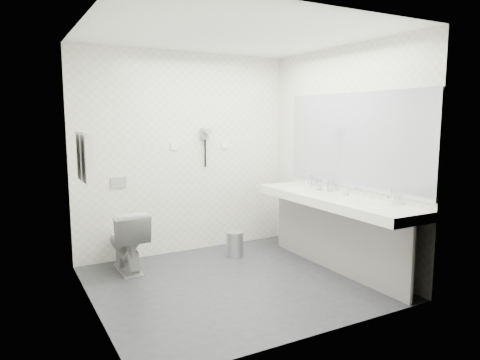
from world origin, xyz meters
TOP-DOWN VIEW (x-y plane):
  - floor at (0.00, 0.00)m, footprint 2.80×2.80m
  - ceiling at (0.00, 0.00)m, footprint 2.80×2.80m
  - wall_back at (0.00, 1.30)m, footprint 2.80×0.00m
  - wall_front at (0.00, -1.30)m, footprint 2.80×0.00m
  - wall_left at (-1.40, 0.00)m, footprint 0.00×2.60m
  - wall_right at (1.40, 0.00)m, footprint 0.00×2.60m
  - vanity_counter at (1.12, -0.20)m, footprint 0.55×2.20m
  - vanity_panel at (1.15, -0.20)m, footprint 0.03×2.15m
  - vanity_post_near at (1.18, -1.24)m, footprint 0.06×0.06m
  - vanity_post_far at (1.18, 0.84)m, footprint 0.06×0.06m
  - mirror at (1.39, -0.20)m, footprint 0.02×2.20m
  - basin_near at (1.12, -0.85)m, footprint 0.40×0.31m
  - basin_far at (1.12, 0.45)m, footprint 0.40×0.31m
  - faucet_near at (1.32, -0.85)m, footprint 0.04×0.04m
  - faucet_far at (1.32, 0.45)m, footprint 0.04×0.04m
  - soap_bottle_a at (1.27, -0.23)m, footprint 0.07×0.07m
  - soap_bottle_c at (1.30, -0.23)m, footprint 0.06×0.06m
  - glass_left at (1.31, 0.07)m, footprint 0.07×0.07m
  - glass_right at (1.25, 0.20)m, footprint 0.07×0.07m
  - toilet at (-0.88, 0.91)m, footprint 0.39×0.69m
  - flush_plate at (-0.85, 1.29)m, footprint 0.18×0.02m
  - pedal_bin at (0.41, 0.76)m, footprint 0.27×0.27m
  - bin_lid at (0.41, 0.76)m, footprint 0.21×0.21m
  - towel_rail at (-1.35, 0.55)m, footprint 0.02×0.62m
  - towel_near at (-1.34, 0.41)m, footprint 0.07×0.24m
  - towel_far at (-1.34, 0.69)m, footprint 0.07×0.24m
  - dryer_cradle at (0.25, 1.27)m, footprint 0.10×0.04m
  - dryer_barrel at (0.25, 1.20)m, footprint 0.08×0.14m
  - dryer_cord at (0.25, 1.26)m, footprint 0.02×0.02m
  - switch_plate_a at (-0.15, 1.29)m, footprint 0.09×0.02m
  - switch_plate_b at (0.55, 1.29)m, footprint 0.09×0.02m

SIDE VIEW (x-z plane):
  - floor at x=0.00m, z-range 0.00..0.00m
  - pedal_bin at x=0.41m, z-range 0.00..0.30m
  - bin_lid at x=0.41m, z-range 0.30..0.31m
  - toilet at x=-0.88m, z-range 0.00..0.69m
  - vanity_panel at x=1.15m, z-range 0.00..0.75m
  - vanity_post_near at x=1.18m, z-range 0.00..0.75m
  - vanity_post_far at x=1.18m, z-range 0.00..0.75m
  - vanity_counter at x=1.12m, z-range 0.75..0.85m
  - basin_near at x=1.12m, z-range 0.81..0.86m
  - basin_far at x=1.12m, z-range 0.81..0.86m
  - soap_bottle_a at x=1.27m, z-range 0.85..0.95m
  - glass_right at x=1.25m, z-range 0.85..0.97m
  - glass_left at x=1.31m, z-range 0.85..0.97m
  - soap_bottle_c at x=1.30m, z-range 0.85..0.98m
  - faucet_near at x=1.32m, z-range 0.85..1.00m
  - faucet_far at x=1.32m, z-range 0.85..1.00m
  - flush_plate at x=-0.85m, z-range 0.89..1.01m
  - wall_back at x=0.00m, z-range -0.15..2.65m
  - wall_front at x=0.00m, z-range -0.15..2.65m
  - wall_left at x=-1.40m, z-range -0.05..2.55m
  - wall_right at x=1.40m, z-range -0.05..2.55m
  - dryer_cord at x=0.25m, z-range 1.07..1.43m
  - towel_near at x=-1.34m, z-range 1.09..1.57m
  - towel_far at x=-1.34m, z-range 1.09..1.57m
  - switch_plate_a at x=-0.15m, z-range 1.31..1.40m
  - switch_plate_b at x=0.55m, z-range 1.31..1.40m
  - mirror at x=1.39m, z-range 0.92..1.98m
  - dryer_cradle at x=0.25m, z-range 1.43..1.57m
  - dryer_barrel at x=0.25m, z-range 1.49..1.57m
  - towel_rail at x=-1.35m, z-range 1.54..1.56m
  - ceiling at x=0.00m, z-range 2.50..2.50m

